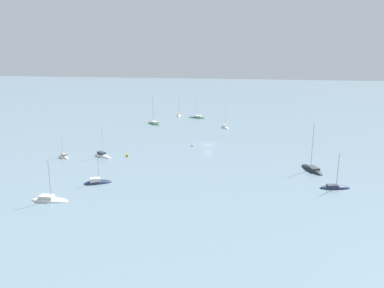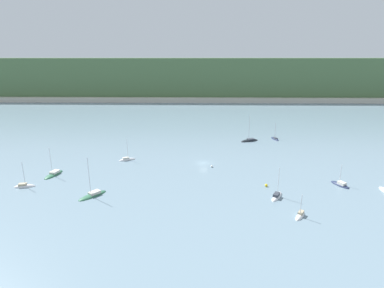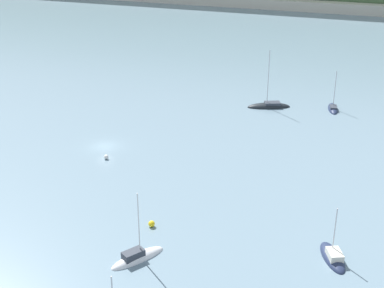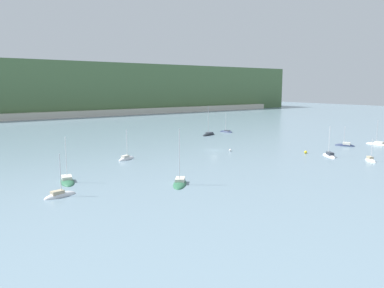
# 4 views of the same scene
# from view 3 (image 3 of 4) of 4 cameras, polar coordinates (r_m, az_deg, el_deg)

# --- Properties ---
(ground_plane) EXTENTS (600.00, 600.00, 0.00)m
(ground_plane) POSITION_cam_3_polar(r_m,az_deg,el_deg) (89.52, -9.29, -0.24)
(ground_plane) COLOR slate
(shore_town_strip) EXTENTS (341.51, 6.00, 3.84)m
(shore_town_strip) POSITION_cam_3_polar(r_m,az_deg,el_deg) (221.24, 10.13, 14.40)
(shore_town_strip) COLOR beige
(shore_town_strip) RESTS_ON ground_plane
(sailboat_4) EXTENTS (3.17, 6.62, 8.38)m
(sailboat_4) POSITION_cam_3_polar(r_m,az_deg,el_deg) (108.71, 14.80, 3.64)
(sailboat_4) COLOR #232D4C
(sailboat_4) RESTS_ON ground_plane
(sailboat_5) EXTENTS (8.84, 5.87, 12.44)m
(sailboat_5) POSITION_cam_3_polar(r_m,az_deg,el_deg) (107.35, 8.22, 3.95)
(sailboat_5) COLOR black
(sailboat_5) RESTS_ON ground_plane
(sailboat_8) EXTENTS (4.56, 6.39, 6.91)m
(sailboat_8) POSITION_cam_3_polar(r_m,az_deg,el_deg) (63.05, 14.78, -11.62)
(sailboat_8) COLOR #232D4C
(sailboat_8) RESTS_ON ground_plane
(sailboat_9) EXTENTS (5.03, 6.73, 8.96)m
(sailboat_9) POSITION_cam_3_polar(r_m,az_deg,el_deg) (61.24, -5.87, -12.01)
(sailboat_9) COLOR silver
(sailboat_9) RESTS_ON ground_plane
(mooring_buoy_0) EXTENTS (0.72, 0.72, 0.72)m
(mooring_buoy_0) POSITION_cam_3_polar(r_m,az_deg,el_deg) (84.76, -9.14, -1.37)
(mooring_buoy_0) COLOR white
(mooring_buoy_0) RESTS_ON ground_plane
(mooring_buoy_1) EXTENTS (0.81, 0.81, 0.81)m
(mooring_buoy_1) POSITION_cam_3_polar(r_m,az_deg,el_deg) (66.55, -4.34, -8.48)
(mooring_buoy_1) COLOR yellow
(mooring_buoy_1) RESTS_ON ground_plane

